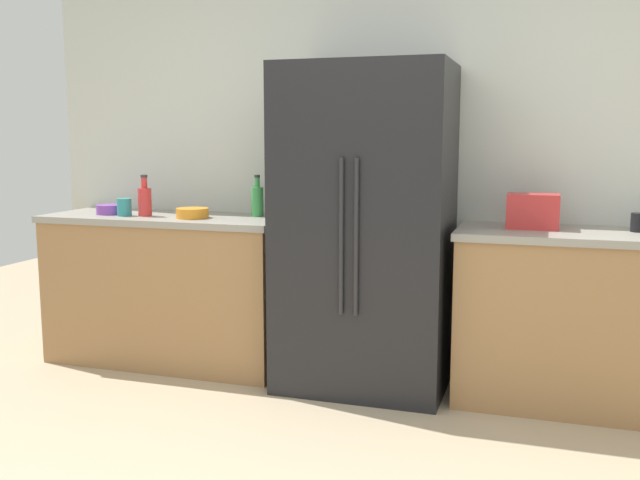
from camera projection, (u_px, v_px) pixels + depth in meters
name	position (u px, v px, depth m)	size (l,w,h in m)	color
kitchen_back_panel	(405.00, 155.00, 4.25)	(4.69, 0.10, 2.63)	silver
counter_left	(170.00, 289.00, 4.48)	(1.54, 0.60, 0.94)	#9E7247
counter_right	(567.00, 318.00, 3.76)	(1.17, 0.60, 0.94)	#9E7247
refrigerator	(365.00, 229.00, 3.98)	(0.94, 0.69, 1.82)	black
toaster	(533.00, 211.00, 3.77)	(0.27, 0.16, 0.19)	red
bottle_a	(145.00, 200.00, 4.36)	(0.08, 0.08, 0.25)	red
bottle_b	(257.00, 200.00, 4.34)	(0.07, 0.07, 0.25)	green
cup_b	(638.00, 222.00, 3.65)	(0.07, 0.07, 0.10)	black
cup_c	(124.00, 207.00, 4.38)	(0.09, 0.09, 0.11)	teal
bowl_a	(110.00, 209.00, 4.48)	(0.17, 0.17, 0.06)	purple
bowl_b	(192.00, 213.00, 4.27)	(0.19, 0.19, 0.06)	orange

